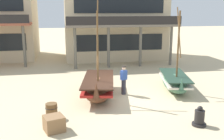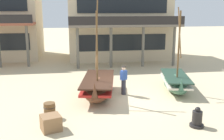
{
  "view_description": "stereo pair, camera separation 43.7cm",
  "coord_description": "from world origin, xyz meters",
  "px_view_note": "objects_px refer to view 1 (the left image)",
  "views": [
    {
      "loc": [
        -2.74,
        -13.78,
        4.81
      ],
      "look_at": [
        0.0,
        1.0,
        1.4
      ],
      "focal_mm": 42.76,
      "sensor_mm": 36.0,
      "label": 1
    },
    {
      "loc": [
        -2.31,
        -13.85,
        4.81
      ],
      "look_at": [
        0.0,
        1.0,
        1.4
      ],
      "focal_mm": 42.76,
      "sensor_mm": 36.0,
      "label": 2
    }
  ],
  "objects_px": {
    "fishing_boat_near_left": "(175,81)",
    "fishing_boat_centre_large": "(99,86)",
    "fisherman_by_hull": "(124,80)",
    "capstan_winch": "(199,118)",
    "cargo_crate": "(54,124)",
    "harbor_building_main": "(114,22)",
    "wooden_barrel": "(52,111)"
  },
  "relations": [
    {
      "from": "capstan_winch",
      "to": "wooden_barrel",
      "type": "relative_size",
      "value": 1.24
    },
    {
      "from": "fishing_boat_near_left",
      "to": "cargo_crate",
      "type": "bearing_deg",
      "value": -147.67
    },
    {
      "from": "fishing_boat_near_left",
      "to": "fishing_boat_centre_large",
      "type": "distance_m",
      "value": 4.78
    },
    {
      "from": "fishing_boat_centre_large",
      "to": "fisherman_by_hull",
      "type": "distance_m",
      "value": 1.51
    },
    {
      "from": "fisherman_by_hull",
      "to": "capstan_winch",
      "type": "xyz_separation_m",
      "value": [
        2.19,
        -4.76,
        -0.49
      ]
    },
    {
      "from": "fishing_boat_near_left",
      "to": "cargo_crate",
      "type": "relative_size",
      "value": 6.55
    },
    {
      "from": "cargo_crate",
      "to": "capstan_winch",
      "type": "bearing_deg",
      "value": -5.64
    },
    {
      "from": "fishing_boat_near_left",
      "to": "wooden_barrel",
      "type": "height_order",
      "value": "fishing_boat_near_left"
    },
    {
      "from": "wooden_barrel",
      "to": "harbor_building_main",
      "type": "bearing_deg",
      "value": 69.21
    },
    {
      "from": "capstan_winch",
      "to": "cargo_crate",
      "type": "height_order",
      "value": "capstan_winch"
    },
    {
      "from": "wooden_barrel",
      "to": "fishing_boat_centre_large",
      "type": "bearing_deg",
      "value": 47.14
    },
    {
      "from": "fisherman_by_hull",
      "to": "harbor_building_main",
      "type": "distance_m",
      "value": 12.78
    },
    {
      "from": "fishing_boat_near_left",
      "to": "capstan_winch",
      "type": "xyz_separation_m",
      "value": [
        -1.09,
        -5.1,
        -0.2
      ]
    },
    {
      "from": "cargo_crate",
      "to": "harbor_building_main",
      "type": "xyz_separation_m",
      "value": [
        5.63,
        16.53,
        3.23
      ]
    },
    {
      "from": "fisherman_by_hull",
      "to": "cargo_crate",
      "type": "xyz_separation_m",
      "value": [
        -3.84,
        -4.17,
        -0.52
      ]
    },
    {
      "from": "capstan_winch",
      "to": "wooden_barrel",
      "type": "xyz_separation_m",
      "value": [
        -6.18,
        1.94,
        0.01
      ]
    },
    {
      "from": "fishing_boat_near_left",
      "to": "fisherman_by_hull",
      "type": "distance_m",
      "value": 3.31
    },
    {
      "from": "fishing_boat_near_left",
      "to": "cargo_crate",
      "type": "xyz_separation_m",
      "value": [
        -7.12,
        -4.51,
        -0.22
      ]
    },
    {
      "from": "fisherman_by_hull",
      "to": "fishing_boat_near_left",
      "type": "bearing_deg",
      "value": 5.93
    },
    {
      "from": "fishing_boat_centre_large",
      "to": "cargo_crate",
      "type": "distance_m",
      "value": 4.69
    },
    {
      "from": "fishing_boat_near_left",
      "to": "cargo_crate",
      "type": "distance_m",
      "value": 8.43
    },
    {
      "from": "capstan_winch",
      "to": "cargo_crate",
      "type": "bearing_deg",
      "value": 174.36
    },
    {
      "from": "fishing_boat_centre_large",
      "to": "harbor_building_main",
      "type": "bearing_deg",
      "value": 75.35
    },
    {
      "from": "capstan_winch",
      "to": "wooden_barrel",
      "type": "height_order",
      "value": "capstan_winch"
    },
    {
      "from": "fishing_boat_near_left",
      "to": "fishing_boat_centre_large",
      "type": "xyz_separation_m",
      "value": [
        -4.76,
        -0.47,
        0.06
      ]
    },
    {
      "from": "fishing_boat_centre_large",
      "to": "cargo_crate",
      "type": "xyz_separation_m",
      "value": [
        -2.36,
        -4.04,
        -0.28
      ]
    },
    {
      "from": "fisherman_by_hull",
      "to": "capstan_winch",
      "type": "distance_m",
      "value": 5.27
    },
    {
      "from": "capstan_winch",
      "to": "fishing_boat_near_left",
      "type": "bearing_deg",
      "value": 77.97
    },
    {
      "from": "fisherman_by_hull",
      "to": "harbor_building_main",
      "type": "height_order",
      "value": "harbor_building_main"
    },
    {
      "from": "fishing_boat_near_left",
      "to": "harbor_building_main",
      "type": "height_order",
      "value": "harbor_building_main"
    },
    {
      "from": "fisherman_by_hull",
      "to": "cargo_crate",
      "type": "bearing_deg",
      "value": -132.68
    },
    {
      "from": "harbor_building_main",
      "to": "wooden_barrel",
      "type": "bearing_deg",
      "value": -110.79
    }
  ]
}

